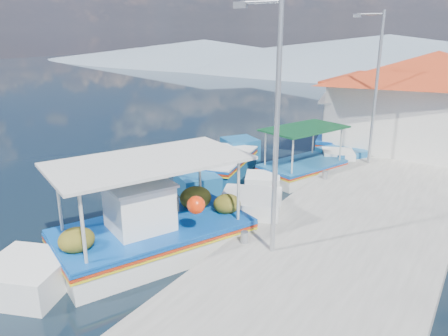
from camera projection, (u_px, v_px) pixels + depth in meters
The scene contains 10 objects.
ground at pixel (86, 253), 11.78m from camera, with size 160.00×160.00×0.00m, color black.
quay at pixel (367, 216), 13.51m from camera, with size 5.00×44.00×0.50m, color #A8A49D.
bollards at pixel (295, 198), 13.86m from camera, with size 0.20×17.20×0.30m.
main_caique at pixel (154, 233), 11.67m from camera, with size 4.86×8.19×2.94m.
caique_green_canopy at pixel (302, 170), 17.66m from camera, with size 3.19×5.90×2.34m.
caique_blue_hull at pixel (223, 166), 18.16m from camera, with size 2.99×6.79×1.23m.
caique_far at pixel (346, 138), 21.91m from camera, with size 3.85×8.17×2.96m.
harbor_building at pixel (432, 99), 19.83m from camera, with size 10.49×10.49×4.40m.
lamp_post_near at pixel (273, 118), 9.91m from camera, with size 1.21×0.14×6.00m.
lamp_post_far at pixel (375, 81), 17.15m from camera, with size 1.21×0.14×6.00m.
Camera 1 is at (8.80, -6.87, 5.78)m, focal length 34.83 mm.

